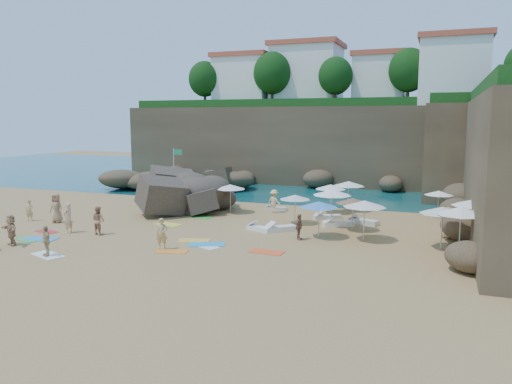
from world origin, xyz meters
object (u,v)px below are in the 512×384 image
(lounger_0, at_px, (338,224))
(person_stand_6, at_px, (68,218))
(rock_outcrop, at_px, (193,213))
(parasol_2, at_px, (349,184))
(person_stand_1, at_px, (98,220))
(person_stand_5, at_px, (179,199))
(person_stand_0, at_px, (29,210))
(parasol_0, at_px, (332,192))
(person_stand_3, at_px, (299,227))
(person_stand_2, at_px, (274,201))
(person_stand_4, at_px, (448,223))
(flag_pole, at_px, (175,166))
(parasol_1, at_px, (331,187))

(lounger_0, bearing_deg, person_stand_6, 177.90)
(rock_outcrop, xyz_separation_m, lounger_0, (10.83, -0.92, 0.15))
(parasol_2, relative_size, person_stand_6, 1.28)
(person_stand_1, bearing_deg, person_stand_5, -79.56)
(person_stand_0, distance_m, person_stand_6, 5.25)
(parasol_0, distance_m, person_stand_3, 4.71)
(person_stand_0, bearing_deg, lounger_0, 4.42)
(lounger_0, height_order, person_stand_5, person_stand_5)
(person_stand_2, distance_m, person_stand_4, 12.45)
(person_stand_3, xyz_separation_m, person_stand_6, (-13.41, -3.18, 0.18))
(rock_outcrop, relative_size, parasol_2, 3.43)
(flag_pole, distance_m, parasol_1, 14.60)
(flag_pole, distance_m, lounger_0, 17.45)
(flag_pole, bearing_deg, parasol_0, -24.61)
(rock_outcrop, bearing_deg, person_stand_5, 150.38)
(flag_pole, xyz_separation_m, person_stand_3, (14.35, -11.39, -1.98))
(lounger_0, relative_size, person_stand_0, 1.34)
(lounger_0, distance_m, person_stand_5, 12.70)
(parasol_2, bearing_deg, person_stand_3, -95.80)
(flag_pole, relative_size, lounger_0, 2.20)
(person_stand_3, bearing_deg, parasol_1, 4.90)
(rock_outcrop, distance_m, person_stand_1, 8.37)
(rock_outcrop, bearing_deg, parasol_1, 19.60)
(rock_outcrop, xyz_separation_m, parasol_2, (10.45, 4.72, 2.04))
(parasol_1, bearing_deg, lounger_0, -71.34)
(parasol_1, xyz_separation_m, person_stand_4, (7.91, -5.23, -1.02))
(rock_outcrop, distance_m, lounger_0, 10.87)
(flag_pole, distance_m, parasol_0, 16.82)
(parasol_0, relative_size, person_stand_4, 1.36)
(person_stand_0, distance_m, person_stand_5, 10.30)
(person_stand_2, relative_size, person_stand_4, 0.93)
(parasol_2, xyz_separation_m, person_stand_1, (-12.47, -12.80, -1.19))
(flag_pole, relative_size, person_stand_0, 2.95)
(person_stand_4, bearing_deg, rock_outcrop, -139.91)
(parasol_0, height_order, lounger_0, parasol_0)
(rock_outcrop, distance_m, person_stand_2, 5.97)
(person_stand_5, bearing_deg, person_stand_3, -60.64)
(person_stand_0, bearing_deg, parasol_0, 5.05)
(lounger_0, height_order, person_stand_1, person_stand_1)
(rock_outcrop, bearing_deg, person_stand_2, 21.20)
(lounger_0, relative_size, person_stand_3, 1.30)
(person_stand_5, relative_size, person_stand_6, 0.85)
(person_stand_1, distance_m, person_stand_5, 9.06)
(flag_pole, xyz_separation_m, person_stand_1, (2.89, -14.26, -1.87))
(person_stand_2, bearing_deg, person_stand_0, 49.51)
(person_stand_1, relative_size, person_stand_2, 1.01)
(parasol_0, distance_m, person_stand_5, 12.30)
(person_stand_3, bearing_deg, parasol_2, -1.25)
(rock_outcrop, distance_m, person_stand_6, 9.32)
(parasol_0, distance_m, parasol_1, 4.28)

